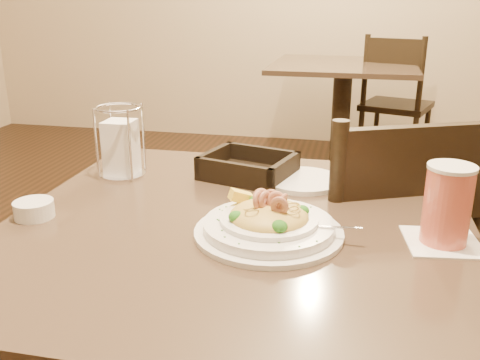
% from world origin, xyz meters
% --- Properties ---
extents(main_table, '(0.90, 0.90, 0.75)m').
position_xyz_m(main_table, '(0.00, 0.00, 0.52)').
color(main_table, black).
rests_on(main_table, ground).
extents(background_table, '(0.91, 0.91, 0.75)m').
position_xyz_m(background_table, '(0.12, 2.60, 0.52)').
color(background_table, black).
rests_on(background_table, ground).
extents(dining_chair_near, '(0.55, 0.55, 0.93)m').
position_xyz_m(dining_chair_near, '(0.29, 0.35, 0.50)').
color(dining_chair_near, black).
rests_on(dining_chair_near, ground).
extents(dining_chair_far, '(0.53, 0.53, 0.93)m').
position_xyz_m(dining_chair_far, '(0.47, 2.78, 0.50)').
color(dining_chair_far, black).
rests_on(dining_chair_far, ground).
extents(pasta_bowl, '(0.30, 0.27, 0.09)m').
position_xyz_m(pasta_bowl, '(0.07, -0.05, 0.78)').
color(pasta_bowl, white).
rests_on(pasta_bowl, main_table).
extents(drink_glass, '(0.14, 0.14, 0.15)m').
position_xyz_m(drink_glass, '(0.38, -0.01, 0.83)').
color(drink_glass, white).
rests_on(drink_glass, main_table).
extents(bread_basket, '(0.24, 0.22, 0.06)m').
position_xyz_m(bread_basket, '(-0.03, 0.27, 0.77)').
color(bread_basket, black).
rests_on(bread_basket, main_table).
extents(napkin_caddy, '(0.11, 0.11, 0.17)m').
position_xyz_m(napkin_caddy, '(-0.34, 0.22, 0.83)').
color(napkin_caddy, silver).
rests_on(napkin_caddy, main_table).
extents(side_plate, '(0.24, 0.24, 0.01)m').
position_xyz_m(side_plate, '(0.10, 0.26, 0.76)').
color(side_plate, white).
rests_on(side_plate, main_table).
extents(butter_ramekin, '(0.10, 0.10, 0.03)m').
position_xyz_m(butter_ramekin, '(-0.40, -0.06, 0.77)').
color(butter_ramekin, white).
rests_on(butter_ramekin, main_table).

